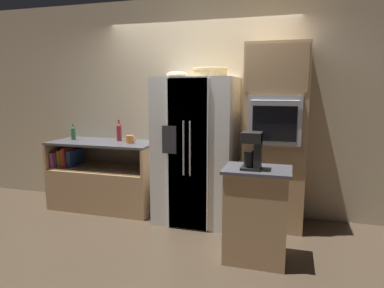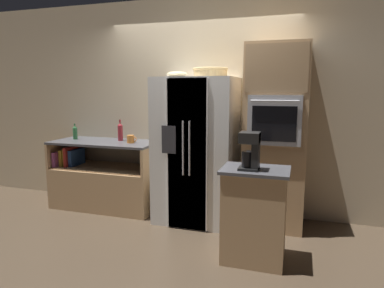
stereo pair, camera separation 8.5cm
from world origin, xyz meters
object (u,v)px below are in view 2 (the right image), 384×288
object	(u,v)px
wall_oven	(275,137)
bottle_tall	(120,131)
fruit_bowl	(177,74)
coffee_maker	(252,150)
refrigerator	(197,150)
wicker_basket	(210,72)
mug	(131,139)
bottle_short	(75,132)

from	to	relation	value
wall_oven	bottle_tall	size ratio (longest dim) A/B	7.33
fruit_bowl	coffee_maker	bearing A→B (deg)	-39.51
refrigerator	wicker_basket	xyz separation A→B (m)	(0.16, 0.03, 0.94)
refrigerator	wall_oven	size ratio (longest dim) A/B	0.83
mug	coffee_maker	size ratio (longest dim) A/B	0.39
bottle_short	mug	distance (m)	0.92
bottle_tall	fruit_bowl	bearing A→B (deg)	-15.49
mug	refrigerator	bearing A→B (deg)	-2.13
bottle_tall	coffee_maker	world-z (taller)	coffee_maker
bottle_tall	mug	xyz separation A→B (m)	(0.24, -0.15, -0.08)
bottle_tall	wicker_basket	bearing A→B (deg)	-6.48
coffee_maker	refrigerator	bearing A→B (deg)	130.98
fruit_bowl	wall_oven	bearing A→B (deg)	8.29
wicker_basket	coffee_maker	world-z (taller)	wicker_basket
bottle_tall	refrigerator	bearing A→B (deg)	-8.90
wicker_basket	coffee_maker	bearing A→B (deg)	-56.14
refrigerator	wall_oven	world-z (taller)	wall_oven
mug	coffee_maker	bearing A→B (deg)	-28.99
bottle_short	mug	xyz separation A→B (m)	(0.91, -0.07, -0.05)
wall_oven	wicker_basket	xyz separation A→B (m)	(-0.78, -0.06, 0.76)
wicker_basket	mug	bearing A→B (deg)	179.86
fruit_bowl	bottle_short	bearing A→B (deg)	173.62
refrigerator	wicker_basket	world-z (taller)	wicker_basket
refrigerator	fruit_bowl	world-z (taller)	fruit_bowl
wall_oven	fruit_bowl	size ratio (longest dim) A/B	8.46
refrigerator	coffee_maker	xyz separation A→B (m)	(0.79, -0.91, 0.21)
wall_oven	mug	world-z (taller)	wall_oven
mug	wicker_basket	bearing A→B (deg)	-0.14
wall_oven	mug	bearing A→B (deg)	-178.26
fruit_bowl	bottle_short	size ratio (longest dim) A/B	1.14
wall_oven	bottle_short	xyz separation A→B (m)	(-2.77, 0.01, -0.05)
wicker_basket	bottle_tall	xyz separation A→B (m)	(-1.31, 0.15, -0.78)
coffee_maker	mug	bearing A→B (deg)	151.01
fruit_bowl	mug	size ratio (longest dim) A/B	1.86
fruit_bowl	wicker_basket	bearing A→B (deg)	16.11
refrigerator	wall_oven	bearing A→B (deg)	5.52
wall_oven	bottle_short	world-z (taller)	wall_oven
wall_oven	fruit_bowl	distance (m)	1.38
wall_oven	coffee_maker	xyz separation A→B (m)	(-0.14, -1.01, 0.02)
refrigerator	bottle_short	distance (m)	1.84
mug	wall_oven	bearing A→B (deg)	1.74
wicker_basket	bottle_short	size ratio (longest dim) A/B	1.88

